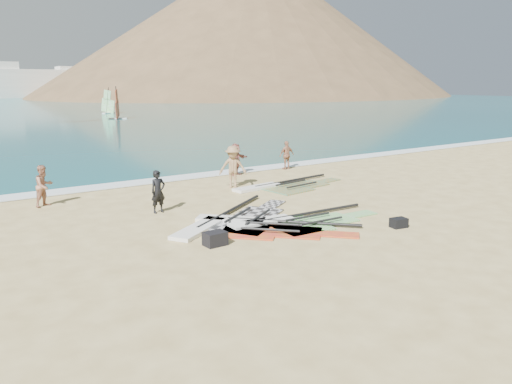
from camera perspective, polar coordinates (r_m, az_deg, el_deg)
ground at (r=14.59m, az=13.05°, el=-6.06°), size 300.00×300.00×0.00m
surf_line at (r=24.34m, az=-8.66°, el=1.54°), size 300.00×1.20×0.04m
headland_main at (r=168.82m, az=0.03°, el=10.94°), size 143.00×143.00×45.00m
headland_minor at (r=198.20m, az=6.89°, el=11.08°), size 70.00×70.00×28.00m
rig_grey at (r=16.57m, az=-3.00°, el=-3.32°), size 5.81×4.28×0.20m
rig_green at (r=16.57m, az=4.58°, el=-3.35°), size 5.38×2.20×0.20m
rig_orange at (r=22.07m, az=3.04°, el=0.68°), size 5.56×2.41×0.20m
rig_red at (r=16.02m, az=0.46°, el=-3.87°), size 4.34×4.83×0.20m
gear_bag_near at (r=14.29m, az=-4.70°, el=-5.33°), size 0.64×0.48×0.40m
gear_bag_far at (r=16.61m, az=16.00°, el=-3.40°), size 0.56×0.44×0.30m
person_wetsuit at (r=17.95m, az=-11.12°, el=0.04°), size 0.59×0.42×1.53m
beachgoer_left at (r=20.12m, az=-23.07°, el=0.66°), size 0.96×0.90×1.56m
beachgoer_mid at (r=21.84m, az=-2.67°, el=2.89°), size 1.37×1.22×1.85m
beachgoer_back at (r=26.52m, az=3.53°, el=4.23°), size 0.90×0.40×1.52m
beachgoer_right at (r=24.78m, az=-2.32°, el=3.75°), size 1.55×1.01×1.60m
windsurfer_centre at (r=65.26m, az=-15.56°, el=9.10°), size 2.27×2.44×4.08m
windsurfer_right at (r=76.98m, az=-16.57°, el=9.44°), size 2.10×2.21×3.81m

